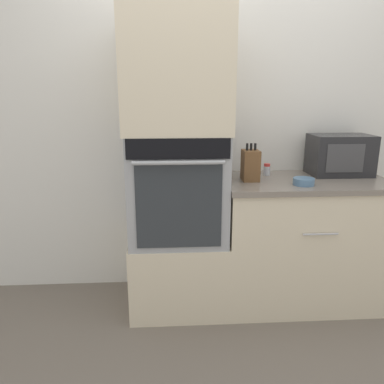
{
  "coord_description": "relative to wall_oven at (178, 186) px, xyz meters",
  "views": [
    {
      "loc": [
        -0.37,
        -2.09,
        1.45
      ],
      "look_at": [
        -0.23,
        0.21,
        0.83
      ],
      "focal_mm": 35.0,
      "sensor_mm": 36.0,
      "label": 1
    }
  ],
  "objects": [
    {
      "name": "microwave",
      "position": [
        1.14,
        0.13,
        0.17
      ],
      "size": [
        0.41,
        0.27,
        0.28
      ],
      "color": "#232326",
      "rests_on": "counter_unit"
    },
    {
      "name": "ground_plane",
      "position": [
        0.32,
        -0.3,
        -0.85
      ],
      "size": [
        12.0,
        12.0,
        0.0
      ],
      "primitive_type": "plane",
      "color": "#6B6056"
    },
    {
      "name": "counter_unit",
      "position": [
        0.86,
        0.0,
        -0.41
      ],
      "size": [
        1.1,
        0.63,
        0.89
      ],
      "color": "beige",
      "rests_on": "ground_plane"
    },
    {
      "name": "wall_oven",
      "position": [
        0.0,
        0.0,
        0.0
      ],
      "size": [
        0.62,
        0.64,
        0.69
      ],
      "color": "#9EA0A5",
      "rests_on": "oven_cabinet_base"
    },
    {
      "name": "knife_block",
      "position": [
        0.48,
        -0.01,
        0.13
      ],
      "size": [
        0.11,
        0.14,
        0.24
      ],
      "color": "brown",
      "rests_on": "counter_unit"
    },
    {
      "name": "bowl",
      "position": [
        0.79,
        -0.16,
        0.05
      ],
      "size": [
        0.13,
        0.13,
        0.04
      ],
      "color": "#517599",
      "rests_on": "counter_unit"
    },
    {
      "name": "oven_cabinet_base",
      "position": [
        -0.0,
        0.0,
        -0.6
      ],
      "size": [
        0.64,
        0.6,
        0.51
      ],
      "color": "beige",
      "rests_on": "ground_plane"
    },
    {
      "name": "condiment_jar_mid",
      "position": [
        0.56,
        0.14,
        0.06
      ],
      "size": [
        0.05,
        0.05,
        0.06
      ],
      "color": "silver",
      "rests_on": "counter_unit"
    },
    {
      "name": "condiment_jar_near",
      "position": [
        0.63,
        0.14,
        0.07
      ],
      "size": [
        0.05,
        0.05,
        0.08
      ],
      "color": "silver",
      "rests_on": "counter_unit"
    },
    {
      "name": "wall_back",
      "position": [
        0.32,
        0.33,
        0.4
      ],
      "size": [
        8.0,
        0.05,
        2.5
      ],
      "color": "silver",
      "rests_on": "ground_plane"
    },
    {
      "name": "oven_cabinet_upper",
      "position": [
        -0.0,
        0.0,
        0.71
      ],
      "size": [
        0.64,
        0.6,
        0.72
      ],
      "color": "beige",
      "rests_on": "wall_oven"
    }
  ]
}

